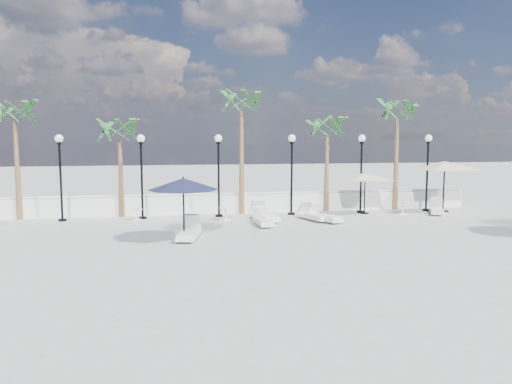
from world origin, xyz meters
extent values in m
plane|color=gray|center=(0.00, 0.00, 0.00)|extent=(100.00, 100.00, 0.00)
cube|color=silver|center=(0.00, 7.50, 0.45)|extent=(26.00, 0.30, 0.90)
cube|color=silver|center=(0.00, 7.50, 0.97)|extent=(26.00, 0.12, 0.08)
cylinder|color=black|center=(-7.00, 6.50, 0.05)|extent=(0.36, 0.36, 0.10)
cylinder|color=black|center=(-7.00, 6.50, 1.75)|extent=(0.10, 0.10, 3.50)
cylinder|color=black|center=(-7.00, 6.50, 3.45)|extent=(0.18, 0.18, 0.10)
sphere|color=white|center=(-7.00, 6.50, 3.66)|extent=(0.36, 0.36, 0.36)
cylinder|color=black|center=(-3.50, 6.50, 0.05)|extent=(0.36, 0.36, 0.10)
cylinder|color=black|center=(-3.50, 6.50, 1.75)|extent=(0.10, 0.10, 3.50)
cylinder|color=black|center=(-3.50, 6.50, 3.45)|extent=(0.18, 0.18, 0.10)
sphere|color=white|center=(-3.50, 6.50, 3.66)|extent=(0.36, 0.36, 0.36)
cylinder|color=black|center=(0.00, 6.50, 0.05)|extent=(0.36, 0.36, 0.10)
cylinder|color=black|center=(0.00, 6.50, 1.75)|extent=(0.10, 0.10, 3.50)
cylinder|color=black|center=(0.00, 6.50, 3.45)|extent=(0.18, 0.18, 0.10)
sphere|color=white|center=(0.00, 6.50, 3.66)|extent=(0.36, 0.36, 0.36)
cylinder|color=black|center=(3.50, 6.50, 0.05)|extent=(0.36, 0.36, 0.10)
cylinder|color=black|center=(3.50, 6.50, 1.75)|extent=(0.10, 0.10, 3.50)
cylinder|color=black|center=(3.50, 6.50, 3.45)|extent=(0.18, 0.18, 0.10)
sphere|color=white|center=(3.50, 6.50, 3.66)|extent=(0.36, 0.36, 0.36)
cylinder|color=black|center=(7.00, 6.50, 0.05)|extent=(0.36, 0.36, 0.10)
cylinder|color=black|center=(7.00, 6.50, 1.75)|extent=(0.10, 0.10, 3.50)
cylinder|color=black|center=(7.00, 6.50, 3.45)|extent=(0.18, 0.18, 0.10)
sphere|color=white|center=(7.00, 6.50, 3.66)|extent=(0.36, 0.36, 0.36)
cylinder|color=black|center=(10.50, 6.50, 0.05)|extent=(0.36, 0.36, 0.10)
cylinder|color=black|center=(10.50, 6.50, 1.75)|extent=(0.10, 0.10, 3.50)
cylinder|color=black|center=(10.50, 6.50, 3.45)|extent=(0.18, 0.18, 0.10)
sphere|color=white|center=(10.50, 6.50, 3.66)|extent=(0.36, 0.36, 0.36)
cone|color=brown|center=(-9.00, 7.30, 2.20)|extent=(0.28, 0.28, 4.40)
cone|color=brown|center=(-4.50, 7.30, 1.80)|extent=(0.28, 0.28, 3.60)
cone|color=brown|center=(1.20, 7.30, 2.50)|extent=(0.28, 0.28, 5.00)
cone|color=brown|center=(5.50, 7.30, 1.90)|extent=(0.28, 0.28, 3.80)
cone|color=brown|center=(9.20, 7.30, 2.30)|extent=(0.28, 0.28, 4.60)
cube|color=silver|center=(-1.59, 1.46, 0.16)|extent=(1.05, 2.03, 0.10)
cube|color=silver|center=(-1.65, 1.21, 0.27)|extent=(0.87, 1.41, 0.10)
cube|color=silver|center=(-1.43, 2.23, 0.55)|extent=(0.69, 0.58, 0.61)
cube|color=silver|center=(1.60, 3.76, 0.14)|extent=(0.66, 1.77, 0.09)
cube|color=silver|center=(1.61, 3.52, 0.25)|extent=(0.60, 1.20, 0.09)
cube|color=silver|center=(1.57, 4.46, 0.49)|extent=(0.56, 0.44, 0.55)
cube|color=silver|center=(1.85, 4.89, 0.17)|extent=(1.09, 2.17, 0.11)
cube|color=silver|center=(1.91, 4.62, 0.29)|extent=(0.91, 1.50, 0.11)
cube|color=silver|center=(1.68, 5.71, 0.58)|extent=(0.73, 0.61, 0.65)
cube|color=silver|center=(4.08, 4.67, 0.15)|extent=(1.18, 1.96, 0.10)
cube|color=silver|center=(4.17, 4.44, 0.26)|extent=(0.95, 1.37, 0.10)
cube|color=silver|center=(3.84, 5.38, 0.52)|extent=(0.69, 0.60, 0.58)
cube|color=silver|center=(10.46, 5.44, 0.14)|extent=(1.25, 1.82, 0.09)
cube|color=silver|center=(10.37, 5.23, 0.24)|extent=(0.98, 1.29, 0.09)
cube|color=silver|center=(10.76, 6.08, 0.49)|extent=(0.67, 0.60, 0.54)
cube|color=silver|center=(4.46, 4.25, 0.15)|extent=(1.26, 1.96, 0.10)
cube|color=silver|center=(4.55, 4.01, 0.26)|extent=(1.00, 1.38, 0.10)
cube|color=silver|center=(4.19, 4.95, 0.52)|extent=(0.70, 0.62, 0.58)
cylinder|color=silver|center=(-3.75, 6.20, 0.01)|extent=(0.40, 0.40, 0.03)
cylinder|color=silver|center=(-3.75, 6.20, 0.24)|extent=(0.06, 0.06, 0.48)
cylinder|color=silver|center=(-3.75, 6.20, 0.49)|extent=(0.52, 0.52, 0.03)
cylinder|color=silver|center=(0.20, 5.46, 0.02)|extent=(0.45, 0.45, 0.03)
cylinder|color=silver|center=(0.20, 5.46, 0.27)|extent=(0.07, 0.07, 0.54)
cylinder|color=silver|center=(0.20, 5.46, 0.55)|extent=(0.59, 0.59, 0.03)
cylinder|color=silver|center=(8.83, 5.70, 0.02)|extent=(0.41, 0.41, 0.03)
cylinder|color=silver|center=(8.83, 5.70, 0.25)|extent=(0.06, 0.06, 0.50)
cylinder|color=silver|center=(8.83, 5.70, 0.51)|extent=(0.54, 0.54, 0.03)
cylinder|color=black|center=(-1.78, 1.40, 0.03)|extent=(0.52, 0.52, 0.06)
cylinder|color=black|center=(-1.78, 1.40, 1.11)|extent=(0.06, 0.06, 2.21)
cone|color=black|center=(-1.78, 1.40, 2.05)|extent=(2.58, 2.58, 0.42)
sphere|color=black|center=(-1.78, 1.40, 2.28)|extent=(0.07, 0.07, 0.07)
cylinder|color=black|center=(7.09, 6.20, 0.03)|extent=(0.44, 0.44, 0.05)
cylinder|color=black|center=(7.09, 6.20, 0.98)|extent=(0.06, 0.06, 1.96)
pyramid|color=#B9A892|center=(7.09, 6.20, 1.98)|extent=(4.34, 4.34, 0.30)
cylinder|color=black|center=(11.26, 6.20, 0.03)|extent=(0.57, 0.57, 0.07)
cylinder|color=black|center=(11.26, 6.20, 1.24)|extent=(0.08, 0.08, 2.49)
pyramid|color=#B9A892|center=(11.26, 6.20, 2.51)|extent=(5.40, 5.40, 0.39)
camera|label=1|loc=(-2.27, -16.60, 3.74)|focal=35.00mm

